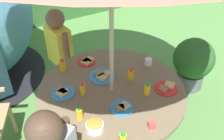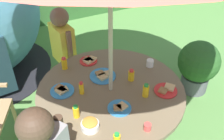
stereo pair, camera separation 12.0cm
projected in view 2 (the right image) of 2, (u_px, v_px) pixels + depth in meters
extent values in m
cylinder|color=brown|center=(111.00, 119.00, 2.67)|extent=(0.15, 0.15, 0.72)
cylinder|color=#75664C|center=(111.00, 91.00, 2.44)|extent=(1.35, 1.35, 0.04)
cylinder|color=#B7AD8C|center=(111.00, 51.00, 2.17)|extent=(0.04, 0.04, 2.34)
cylinder|color=tan|center=(15.00, 115.00, 2.92)|extent=(0.04, 0.04, 0.41)
cylinder|color=#595960|center=(194.00, 82.00, 3.51)|extent=(0.35, 0.35, 0.22)
sphere|color=#285623|center=(199.00, 61.00, 3.31)|extent=(0.52, 0.52, 0.52)
cylinder|color=navy|center=(65.00, 75.00, 3.38)|extent=(0.07, 0.07, 0.54)
cylinder|color=navy|center=(70.00, 80.00, 3.29)|extent=(0.07, 0.07, 0.54)
cube|color=yellow|center=(63.00, 44.00, 3.03)|extent=(0.22, 0.34, 0.46)
cylinder|color=brown|center=(56.00, 36.00, 3.13)|extent=(0.06, 0.06, 0.41)
cylinder|color=brown|center=(70.00, 49.00, 2.90)|extent=(0.06, 0.06, 0.41)
sphere|color=brown|center=(59.00, 17.00, 2.83)|extent=(0.20, 0.20, 0.20)
cylinder|color=#4C3828|center=(62.00, 139.00, 1.85)|extent=(0.06, 0.06, 0.45)
sphere|color=#4C3828|center=(35.00, 126.00, 1.52)|extent=(0.22, 0.22, 0.22)
cylinder|color=white|center=(90.00, 126.00, 2.05)|extent=(0.14, 0.14, 0.05)
ellipsoid|color=gold|center=(90.00, 122.00, 2.02)|extent=(0.12, 0.12, 0.04)
cylinder|color=#338CD8|center=(103.00, 76.00, 2.57)|extent=(0.25, 0.25, 0.01)
cube|color=tan|center=(108.00, 73.00, 2.58)|extent=(0.07, 0.07, 0.02)
cube|color=#9E7547|center=(100.00, 73.00, 2.57)|extent=(0.08, 0.08, 0.02)
cube|color=tan|center=(103.00, 77.00, 2.53)|extent=(0.10, 0.10, 0.02)
cylinder|color=#338CD8|center=(119.00, 108.00, 2.23)|extent=(0.20, 0.20, 0.01)
cube|color=tan|center=(122.00, 106.00, 2.22)|extent=(0.09, 0.09, 0.02)
cube|color=#9E7547|center=(117.00, 108.00, 2.21)|extent=(0.09, 0.09, 0.02)
cylinder|color=red|center=(166.00, 91.00, 2.40)|extent=(0.21, 0.21, 0.01)
cube|color=tan|center=(169.00, 87.00, 2.41)|extent=(0.12, 0.12, 0.02)
cube|color=#9E7547|center=(163.00, 91.00, 2.38)|extent=(0.10, 0.10, 0.02)
cylinder|color=#338CD8|center=(62.00, 91.00, 2.40)|extent=(0.22, 0.22, 0.01)
cube|color=tan|center=(64.00, 89.00, 2.39)|extent=(0.07, 0.07, 0.02)
cube|color=#9E7547|center=(60.00, 88.00, 2.41)|extent=(0.10, 0.10, 0.02)
cube|color=tan|center=(61.00, 91.00, 2.37)|extent=(0.11, 0.11, 0.02)
cylinder|color=red|center=(88.00, 61.00, 2.77)|extent=(0.18, 0.18, 0.01)
cube|color=tan|center=(92.00, 59.00, 2.77)|extent=(0.11, 0.11, 0.02)
cube|color=#9E7547|center=(87.00, 59.00, 2.76)|extent=(0.10, 0.10, 0.02)
cube|color=tan|center=(88.00, 61.00, 2.74)|extent=(0.11, 0.11, 0.02)
cylinder|color=yellow|center=(117.00, 139.00, 1.92)|extent=(0.05, 0.05, 0.09)
cylinder|color=green|center=(117.00, 135.00, 1.89)|extent=(0.04, 0.04, 0.02)
cylinder|color=yellow|center=(64.00, 64.00, 2.64)|extent=(0.06, 0.06, 0.11)
cylinder|color=red|center=(64.00, 59.00, 2.60)|extent=(0.04, 0.04, 0.02)
cylinder|color=yellow|center=(76.00, 112.00, 2.13)|extent=(0.05, 0.05, 0.10)
cylinder|color=green|center=(76.00, 107.00, 2.09)|extent=(0.04, 0.04, 0.02)
cylinder|color=yellow|center=(146.00, 91.00, 2.32)|extent=(0.06, 0.06, 0.11)
cylinder|color=green|center=(146.00, 85.00, 2.28)|extent=(0.04, 0.04, 0.02)
cylinder|color=yellow|center=(131.00, 76.00, 2.50)|extent=(0.06, 0.06, 0.10)
cylinder|color=red|center=(131.00, 71.00, 2.47)|extent=(0.04, 0.04, 0.02)
cylinder|color=yellow|center=(81.00, 89.00, 2.35)|extent=(0.04, 0.04, 0.11)
cylinder|color=red|center=(81.00, 83.00, 2.31)|extent=(0.03, 0.03, 0.02)
cylinder|color=white|center=(150.00, 63.00, 2.68)|extent=(0.07, 0.07, 0.07)
cylinder|color=#E04C47|center=(147.00, 127.00, 2.03)|extent=(0.06, 0.06, 0.06)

